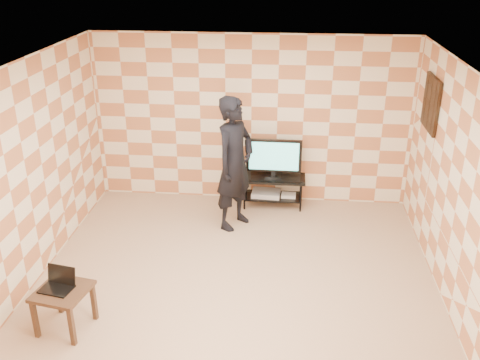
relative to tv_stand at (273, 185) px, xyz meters
name	(u,v)px	position (x,y,z in m)	size (l,w,h in m)	color
floor	(235,283)	(-0.38, -2.23, -0.37)	(5.00, 5.00, 0.00)	tan
wall_back	(251,120)	(-0.38, 0.27, 0.98)	(5.00, 0.02, 2.70)	beige
wall_front	(200,326)	(-0.38, -4.73, 0.98)	(5.00, 0.02, 2.70)	beige
wall_left	(27,177)	(-2.88, -2.23, 0.98)	(0.02, 5.00, 2.70)	beige
wall_right	(458,194)	(2.12, -2.23, 0.98)	(0.02, 5.00, 2.70)	beige
ceiling	(235,68)	(-0.38, -2.23, 2.33)	(5.00, 5.00, 0.02)	white
wall_art	(431,104)	(2.09, -0.68, 1.58)	(0.04, 0.72, 0.72)	black
tv_stand	(273,185)	(0.00, 0.00, 0.00)	(1.01, 0.46, 0.50)	black
tv	(274,157)	(0.00, 0.00, 0.48)	(0.87, 0.17, 0.63)	black
dvd_player	(266,193)	(-0.11, 0.00, -0.16)	(0.45, 0.32, 0.08)	#AEAEB0
game_console	(289,195)	(0.25, -0.02, -0.17)	(0.23, 0.17, 0.05)	silver
side_table	(63,297)	(-2.15, -3.25, 0.05)	(0.62, 0.62, 0.50)	#382114
laptop	(58,283)	(-2.19, -3.22, 0.18)	(0.38, 0.32, 0.22)	black
person	(235,164)	(-0.54, -0.70, 0.63)	(0.72, 0.48, 1.99)	black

